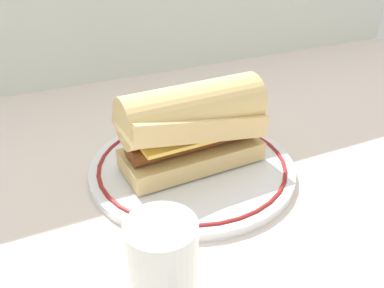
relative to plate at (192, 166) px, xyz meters
name	(u,v)px	position (x,y,z in m)	size (l,w,h in m)	color
ground_plane	(206,163)	(0.03, 0.01, -0.01)	(1.50, 1.50, 0.00)	beige
plate	(192,166)	(0.00, 0.00, 0.00)	(0.29, 0.29, 0.01)	white
sausage_sandwich	(192,124)	(0.00, 0.00, 0.07)	(0.20, 0.09, 0.12)	#D3B673
drinking_glass	(163,282)	(-0.13, -0.21, 0.04)	(0.06, 0.06, 0.12)	silver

